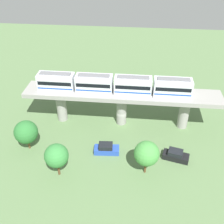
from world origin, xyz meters
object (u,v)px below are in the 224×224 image
at_px(train, 113,84).
at_px(parked_car_black, 176,155).
at_px(tree_far_corner, 26,132).
at_px(tree_mid_lot, 56,156).
at_px(tree_near_viaduct, 147,154).
at_px(parked_car_blue, 106,149).

distance_m(train, parked_car_black, 16.24).
height_order(parked_car_black, tree_far_corner, tree_far_corner).
bearing_deg(tree_mid_lot, parked_car_black, -74.14).
bearing_deg(tree_near_viaduct, parked_car_black, -55.88).
bearing_deg(tree_near_viaduct, tree_far_corner, 79.97).
distance_m(parked_car_blue, tree_near_viaduct, 8.16).
height_order(train, tree_far_corner, train).
distance_m(tree_near_viaduct, tree_far_corner, 20.20).
distance_m(parked_car_blue, tree_far_corner, 13.69).
relative_size(train, tree_far_corner, 4.99).
bearing_deg(tree_near_viaduct, parked_car_blue, 59.73).
distance_m(parked_car_blue, tree_mid_lot, 9.28).
height_order(parked_car_black, tree_mid_lot, tree_mid_lot).
xyz_separation_m(train, tree_far_corner, (-8.83, 13.73, -4.93)).
xyz_separation_m(train, tree_near_viaduct, (-12.34, -6.15, -4.51)).
relative_size(parked_car_black, tree_far_corner, 0.82).
height_order(parked_car_blue, parked_car_black, same).
height_order(parked_car_blue, tree_far_corner, tree_far_corner).
xyz_separation_m(parked_car_blue, tree_far_corner, (-0.27, 13.40, 2.77)).
xyz_separation_m(parked_car_blue, parked_car_black, (-0.40, -11.48, 0.00)).
relative_size(train, tree_near_viaduct, 4.68).
relative_size(train, parked_car_blue, 6.37).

